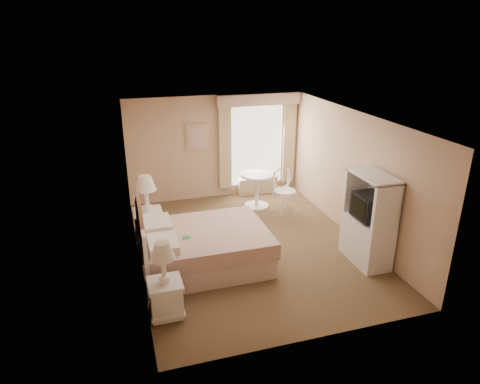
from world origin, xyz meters
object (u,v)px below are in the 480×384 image
object	(u,v)px
cafe_chair	(284,187)
armoire	(368,226)
round_table	(257,185)
nightstand_far	(148,217)
nightstand_near	(165,289)
bed	(197,247)

from	to	relation	value
cafe_chair	armoire	distance (m)	2.55
round_table	nightstand_far	bearing A→B (deg)	-158.17
nightstand_far	cafe_chair	world-z (taller)	nightstand_far
nightstand_near	round_table	distance (m)	4.35
nightstand_far	round_table	size ratio (longest dim) A/B	1.66
round_table	nightstand_near	bearing A→B (deg)	-126.58
nightstand_far	cafe_chair	size ratio (longest dim) A/B	1.31
cafe_chair	armoire	bearing A→B (deg)	-85.43
nightstand_near	armoire	world-z (taller)	armoire
nightstand_far	round_table	xyz separation A→B (m)	(2.59, 1.04, 0.03)
round_table	armoire	bearing A→B (deg)	-70.18
cafe_chair	nightstand_far	bearing A→B (deg)	-177.81
nightstand_far	armoire	size ratio (longest dim) A/B	0.81
bed	nightstand_near	world-z (taller)	bed
round_table	cafe_chair	xyz separation A→B (m)	(0.48, -0.46, 0.05)
nightstand_near	nightstand_far	world-z (taller)	nightstand_far
nightstand_far	armoire	distance (m)	4.12
nightstand_near	nightstand_far	distance (m)	2.45
bed	cafe_chair	distance (m)	2.95
bed	nightstand_far	distance (m)	1.41
bed	nightstand_far	world-z (taller)	bed
armoire	cafe_chair	bearing A→B (deg)	103.06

